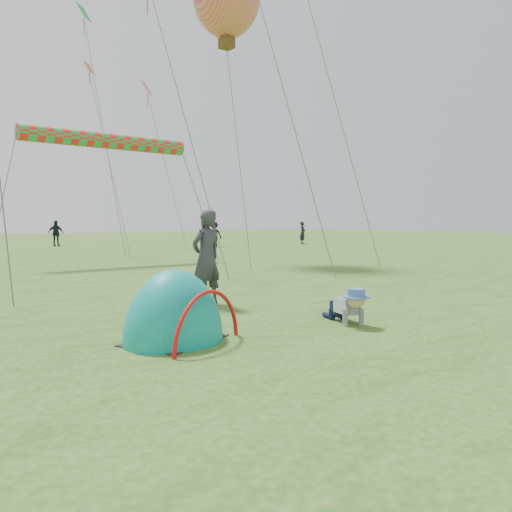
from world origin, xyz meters
TOP-DOWN VIEW (x-y plane):
  - ground at (0.00, 0.00)m, footprint 140.00×140.00m
  - crawling_toddler at (0.11, 0.79)m, footprint 0.82×0.97m
  - popup_tent at (-2.78, 1.53)m, footprint 1.98×1.83m
  - standing_adult at (-0.72, 3.88)m, footprint 0.79×0.59m
  - crowd_person_6 at (19.74, 22.40)m, footprint 0.73×0.64m
  - crowd_person_8 at (4.30, 30.81)m, footprint 1.07×0.51m
  - crowd_person_9 at (12.28, 23.09)m, footprint 1.05×1.25m
  - crowd_person_10 at (20.10, 36.77)m, footprint 0.93×0.89m
  - rainbow_tube_kite at (1.83, 15.27)m, footprint 6.86×0.64m
  - diamond_kite_0 at (4.16, 23.40)m, footprint 0.82×0.82m
  - diamond_kite_5 at (9.12, 26.32)m, footprint 1.13×1.13m
  - diamond_kite_9 at (4.00, 23.61)m, footprint 1.13×1.13m

SIDE VIEW (x-z plane):
  - ground at x=0.00m, z-range 0.00..0.00m
  - popup_tent at x=-2.78m, z-range -1.03..1.03m
  - crawling_toddler at x=0.11m, z-range 0.00..0.63m
  - crowd_person_10 at x=20.10m, z-range 0.00..1.60m
  - crowd_person_9 at x=12.28m, z-range 0.00..1.68m
  - crowd_person_6 at x=19.74m, z-range 0.00..1.69m
  - crowd_person_8 at x=4.30m, z-range 0.00..1.77m
  - standing_adult at x=-0.72m, z-range 0.00..1.95m
  - rainbow_tube_kite at x=1.83m, z-range 4.68..5.32m
  - diamond_kite_0 at x=4.16m, z-range 9.92..10.59m
  - diamond_kite_5 at x=9.12m, z-range 10.06..10.99m
  - diamond_kite_9 at x=4.00m, z-range 12.86..13.79m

